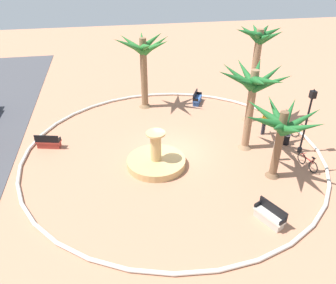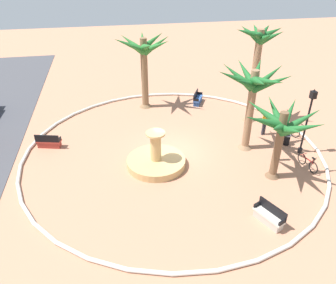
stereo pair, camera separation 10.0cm
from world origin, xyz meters
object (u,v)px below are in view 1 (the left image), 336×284
Objects in this scene: fountain at (156,161)px; palm_tree_by_curb at (144,54)px; palm_tree_far_side at (257,52)px; person_cyclist_photo at (278,148)px; bicycle_by_lamppost at (307,162)px; person_cyclist_helmet at (264,122)px; lamppost at (308,117)px; bench_west at (49,143)px; trash_bin at (287,139)px; bench_east at (197,99)px; bench_north at (269,216)px; bicycle_red_frame at (288,130)px; palm_tree_near_fountain at (253,87)px; palm_tree_mid_plaza at (282,126)px.

fountain is 0.61× the size of palm_tree_by_curb.
person_cyclist_photo is (-5.54, 0.51, -4.29)m from palm_tree_far_side.
bicycle_by_lamppost is at bearing -171.80° from palm_tree_far_side.
lamppost is at bearing -152.92° from person_cyclist_helmet.
trash_bin is (-2.55, -15.62, 0.04)m from bench_west.
bench_east is 2.27× the size of trash_bin.
bicycle_by_lamppost is (3.82, -4.27, 0.04)m from bench_north.
palm_tree_far_side is at bearing 34.58° from bicycle_red_frame.
bench_north is (-10.46, 3.31, -4.86)m from palm_tree_far_side.
fountain reaches higher than person_cyclist_helmet.
palm_tree_near_fountain reaches higher than trash_bin.
bench_north is (-14.21, 0.24, 0.00)m from bench_east.
bicycle_red_frame is (2.04, -9.74, 0.06)m from fountain.
palm_tree_by_curb is (8.59, -0.48, 4.03)m from fountain.
palm_tree_far_side reaches higher than bench_east.
person_cyclist_photo is at bearing -143.71° from palm_tree_by_curb.
fountain is 2.15× the size of bench_east.
bicycle_by_lamppost is 4.46m from person_cyclist_helmet.
bicycle_red_frame is (1.14, -3.68, -3.92)m from palm_tree_near_fountain.
bench_east is 1.01× the size of person_cyclist_photo.
palm_tree_mid_plaza is at bearing 142.96° from bicycle_red_frame.
fountain is at bearing 88.56° from lamppost.
palm_tree_mid_plaza is 5.49m from person_cyclist_helmet.
bench_west is 0.99× the size of person_cyclist_helmet.
palm_tree_mid_plaza is at bearing -28.37° from bench_north.
palm_tree_far_side is (7.03, -1.45, 1.93)m from palm_tree_mid_plaza.
palm_tree_far_side is at bearing -140.67° from bench_east.
palm_tree_mid_plaza is 2.67× the size of bicycle_by_lamppost.
palm_tree_far_side is at bearing -17.54° from bench_north.
fountain is 7.47m from person_cyclist_photo.
bench_north is at bearing -129.09° from bench_west.
palm_tree_by_curb is 8.43m from palm_tree_far_side.
palm_tree_near_fountain is at bearing -12.40° from bench_north.
palm_tree_by_curb reaches higher than bench_west.
fountain is at bearing 38.62° from bench_north.
lamppost is 2.56× the size of bicycle_by_lamppost.
palm_tree_near_fountain is 4.17m from person_cyclist_helmet.
fountain is at bearing 150.20° from bench_east.
bicycle_by_lamppost is (0.38, -2.41, -2.89)m from palm_tree_mid_plaza.
bench_west is (-5.08, 11.48, 0.00)m from bench_east.
bicycle_by_lamppost is (-2.76, 0.11, -0.00)m from trash_bin.
bench_west is 14.72m from person_cyclist_helmet.
fountain is 7.37m from bench_north.
lamppost reaches higher than trash_bin.
bench_east is at bearing -91.87° from palm_tree_by_curb.
bicycle_by_lamppost is at bearing 177.70° from trash_bin.
bench_east is at bearing 21.18° from bicycle_by_lamppost.
palm_tree_near_fountain is 3.27× the size of bicycle_by_lamppost.
trash_bin is at bearing 20.74° from lamppost.
bench_east and bench_north have the same top height.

